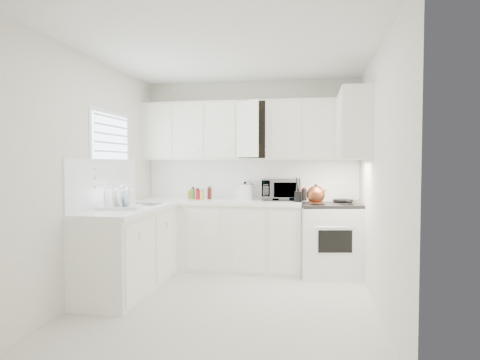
% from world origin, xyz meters
% --- Properties ---
extents(floor, '(3.20, 3.20, 0.00)m').
position_xyz_m(floor, '(0.00, 0.00, 0.00)').
color(floor, silver).
rests_on(floor, ground).
extents(ceiling, '(3.20, 3.20, 0.00)m').
position_xyz_m(ceiling, '(0.00, 0.00, 2.60)').
color(ceiling, white).
rests_on(ceiling, ground).
extents(wall_back, '(3.00, 0.00, 3.00)m').
position_xyz_m(wall_back, '(0.00, 1.60, 1.30)').
color(wall_back, white).
rests_on(wall_back, ground).
extents(wall_front, '(3.00, 0.00, 3.00)m').
position_xyz_m(wall_front, '(0.00, -1.60, 1.30)').
color(wall_front, white).
rests_on(wall_front, ground).
extents(wall_left, '(0.00, 3.20, 3.20)m').
position_xyz_m(wall_left, '(-1.50, 0.00, 1.30)').
color(wall_left, white).
rests_on(wall_left, ground).
extents(wall_right, '(0.00, 3.20, 3.20)m').
position_xyz_m(wall_right, '(1.50, 0.00, 1.30)').
color(wall_right, white).
rests_on(wall_right, ground).
extents(window_blinds, '(0.06, 0.96, 1.06)m').
position_xyz_m(window_blinds, '(-1.48, 0.35, 1.55)').
color(window_blinds, white).
rests_on(window_blinds, wall_left).
extents(lower_cabinets_back, '(2.22, 0.60, 0.90)m').
position_xyz_m(lower_cabinets_back, '(-0.39, 1.30, 0.45)').
color(lower_cabinets_back, white).
rests_on(lower_cabinets_back, floor).
extents(lower_cabinets_left, '(0.60, 1.60, 0.90)m').
position_xyz_m(lower_cabinets_left, '(-1.20, 0.20, 0.45)').
color(lower_cabinets_left, white).
rests_on(lower_cabinets_left, floor).
extents(countertop_back, '(2.24, 0.64, 0.05)m').
position_xyz_m(countertop_back, '(-0.39, 1.29, 0.93)').
color(countertop_back, white).
rests_on(countertop_back, lower_cabinets_back).
extents(countertop_left, '(0.64, 1.62, 0.05)m').
position_xyz_m(countertop_left, '(-1.19, 0.20, 0.93)').
color(countertop_left, white).
rests_on(countertop_left, lower_cabinets_left).
extents(backsplash_back, '(2.98, 0.02, 0.55)m').
position_xyz_m(backsplash_back, '(0.00, 1.59, 1.23)').
color(backsplash_back, white).
rests_on(backsplash_back, wall_back).
extents(backsplash_left, '(0.02, 1.60, 0.55)m').
position_xyz_m(backsplash_left, '(-1.49, 0.20, 1.23)').
color(backsplash_left, white).
rests_on(backsplash_left, wall_left).
extents(upper_cabinets_back, '(3.00, 0.33, 0.80)m').
position_xyz_m(upper_cabinets_back, '(0.00, 1.44, 1.50)').
color(upper_cabinets_back, white).
rests_on(upper_cabinets_back, wall_back).
extents(upper_cabinets_right, '(0.33, 0.90, 0.80)m').
position_xyz_m(upper_cabinets_right, '(1.33, 0.82, 1.50)').
color(upper_cabinets_right, white).
rests_on(upper_cabinets_right, wall_right).
extents(sink, '(0.42, 0.38, 0.30)m').
position_xyz_m(sink, '(-1.19, 0.55, 1.07)').
color(sink, gray).
rests_on(sink, countertop_left).
extents(stove, '(0.87, 0.76, 1.19)m').
position_xyz_m(stove, '(1.08, 1.25, 0.59)').
color(stove, white).
rests_on(stove, floor).
extents(tea_kettle, '(0.35, 0.32, 0.26)m').
position_xyz_m(tea_kettle, '(0.90, 1.09, 1.07)').
color(tea_kettle, maroon).
rests_on(tea_kettle, stove).
extents(frying_pan, '(0.38, 0.51, 0.04)m').
position_xyz_m(frying_pan, '(1.26, 1.41, 0.97)').
color(frying_pan, black).
rests_on(frying_pan, stove).
extents(microwave, '(0.54, 0.33, 0.35)m').
position_xyz_m(microwave, '(0.44, 1.42, 1.12)').
color(microwave, gray).
rests_on(microwave, countertop_back).
extents(rice_cooker, '(0.27, 0.27, 0.25)m').
position_xyz_m(rice_cooker, '(-0.05, 1.40, 1.07)').
color(rice_cooker, white).
rests_on(rice_cooker, countertop_back).
extents(paper_towel, '(0.12, 0.12, 0.27)m').
position_xyz_m(paper_towel, '(-0.06, 1.52, 1.08)').
color(paper_towel, white).
rests_on(paper_towel, countertop_back).
extents(utensil_crock, '(0.13, 0.13, 0.33)m').
position_xyz_m(utensil_crock, '(0.68, 1.18, 1.12)').
color(utensil_crock, black).
rests_on(utensil_crock, countertop_back).
extents(dish_rack, '(0.50, 0.42, 0.24)m').
position_xyz_m(dish_rack, '(-1.24, 0.04, 1.07)').
color(dish_rack, white).
rests_on(dish_rack, countertop_left).
extents(spice_left_0, '(0.06, 0.06, 0.13)m').
position_xyz_m(spice_left_0, '(-0.85, 1.42, 1.02)').
color(spice_left_0, olive).
rests_on(spice_left_0, countertop_back).
extents(spice_left_1, '(0.06, 0.06, 0.13)m').
position_xyz_m(spice_left_1, '(-0.78, 1.33, 1.02)').
color(spice_left_1, '#477F2A').
rests_on(spice_left_1, countertop_back).
extents(spice_left_2, '(0.06, 0.06, 0.13)m').
position_xyz_m(spice_left_2, '(-0.70, 1.42, 1.02)').
color(spice_left_2, red).
rests_on(spice_left_2, countertop_back).
extents(spice_left_3, '(0.06, 0.06, 0.13)m').
position_xyz_m(spice_left_3, '(-0.62, 1.33, 1.02)').
color(spice_left_3, gold).
rests_on(spice_left_3, countertop_back).
extents(spice_left_4, '(0.06, 0.06, 0.13)m').
position_xyz_m(spice_left_4, '(-0.55, 1.42, 1.02)').
color(spice_left_4, '#5B201A').
rests_on(spice_left_4, countertop_back).
extents(sauce_right_0, '(0.06, 0.06, 0.19)m').
position_xyz_m(sauce_right_0, '(0.58, 1.46, 1.05)').
color(sauce_right_0, red).
rests_on(sauce_right_0, countertop_back).
extents(sauce_right_1, '(0.06, 0.06, 0.19)m').
position_xyz_m(sauce_right_1, '(0.64, 1.40, 1.05)').
color(sauce_right_1, gold).
rests_on(sauce_right_1, countertop_back).
extents(sauce_right_2, '(0.06, 0.06, 0.19)m').
position_xyz_m(sauce_right_2, '(0.69, 1.46, 1.05)').
color(sauce_right_2, '#5B201A').
rests_on(sauce_right_2, countertop_back).
extents(sauce_right_3, '(0.06, 0.06, 0.19)m').
position_xyz_m(sauce_right_3, '(0.74, 1.40, 1.05)').
color(sauce_right_3, black).
rests_on(sauce_right_3, countertop_back).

